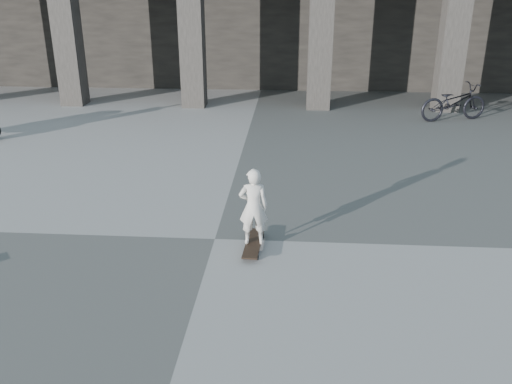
{
  "coord_description": "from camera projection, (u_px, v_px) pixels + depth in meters",
  "views": [
    {
      "loc": [
        1.08,
        -6.97,
        3.55
      ],
      "look_at": [
        0.58,
        0.25,
        0.65
      ],
      "focal_mm": 38.0,
      "sensor_mm": 36.0,
      "label": 1
    }
  ],
  "objects": [
    {
      "name": "ground",
      "position": [
        215.0,
        239.0,
        7.85
      ],
      "size": [
        90.0,
        90.0,
        0.0
      ],
      "primitive_type": "plane",
      "color": "#4A4A47",
      "rests_on": "ground"
    },
    {
      "name": "longboard",
      "position": [
        254.0,
        244.0,
        7.55
      ],
      "size": [
        0.26,
        0.92,
        0.09
      ],
      "rotation": [
        0.0,
        0.0,
        1.52
      ],
      "color": "black",
      "rests_on": "ground"
    },
    {
      "name": "child",
      "position": [
        253.0,
        207.0,
        7.34
      ],
      "size": [
        0.42,
        0.29,
        1.09
      ],
      "primitive_type": "imported",
      "rotation": [
        0.0,
        0.0,
        3.22
      ],
      "color": "beige",
      "rests_on": "longboard"
    },
    {
      "name": "bicycle",
      "position": [
        454.0,
        102.0,
        14.08
      ],
      "size": [
        1.95,
        1.17,
        0.97
      ],
      "primitive_type": "imported",
      "rotation": [
        0.0,
        0.0,
        1.88
      ],
      "color": "black",
      "rests_on": "ground"
    }
  ]
}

